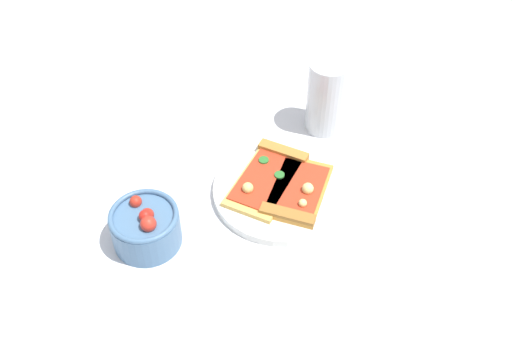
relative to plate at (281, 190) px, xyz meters
name	(u,v)px	position (x,y,z in m)	size (l,w,h in m)	color
ground_plane	(249,195)	(0.04, 0.04, -0.01)	(2.40, 2.40, 0.00)	silver
plate	(281,190)	(0.00, 0.00, 0.00)	(0.22, 0.22, 0.01)	silver
pizza_slice_near	(269,176)	(0.03, 0.00, 0.01)	(0.13, 0.18, 0.02)	#E5B256
pizza_slice_far	(297,194)	(-0.03, 0.00, 0.01)	(0.13, 0.16, 0.03)	gold
salad_bowl	(146,227)	(0.09, 0.21, 0.03)	(0.10, 0.10, 0.08)	#4C7299
soda_glass	(326,99)	(0.05, -0.18, 0.06)	(0.07, 0.07, 0.14)	silver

